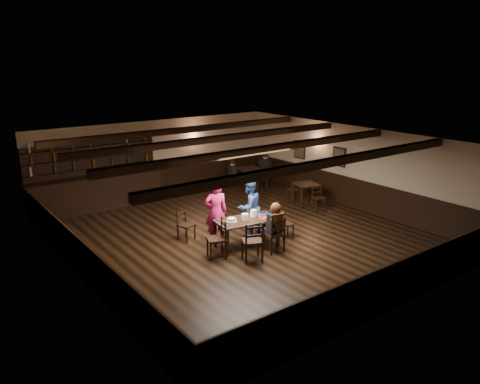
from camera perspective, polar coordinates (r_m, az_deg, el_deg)
ground at (r=13.16m, az=0.10°, el=-5.28°), size 10.00×10.00×0.00m
room_shell at (r=12.66m, az=0.03°, el=2.15°), size 9.02×10.02×2.71m
dining_table at (r=12.19m, az=0.86°, el=-3.66°), size 1.73×1.02×0.75m
chair_near_left at (r=11.30m, az=1.63°, el=-5.74°), size 0.61×0.60×1.02m
chair_near_right at (r=11.87m, az=4.41°, el=-4.91°), size 0.51×0.49×0.95m
chair_end_left at (r=11.58m, az=-2.50°, el=-5.31°), size 0.57×0.59×0.98m
chair_end_right at (r=12.90m, az=5.33°, el=-3.62°), size 0.44×0.45×0.79m
chair_far_pushed at (r=12.82m, az=-6.84°, el=-3.67°), size 0.49×0.48×0.84m
woman_pink at (r=12.45m, az=-2.94°, el=-2.42°), size 0.72×0.59×1.70m
man_blue at (r=12.93m, az=1.12°, el=-1.87°), size 0.86×0.71×1.62m
seated_person at (r=11.81m, az=4.30°, el=-3.43°), size 0.36×0.54×0.89m
cake at (r=12.00m, az=-1.03°, el=-3.41°), size 0.27×0.27×0.09m
plate_stack_a at (r=12.08m, az=0.62°, el=-3.05°), size 0.18×0.18×0.17m
plate_stack_b at (r=12.34m, az=1.64°, el=-2.60°), size 0.16×0.16×0.18m
tea_light at (r=12.30m, az=0.63°, el=-3.00°), size 0.06×0.06×0.06m
salt_shaker at (r=12.29m, az=2.41°, el=-2.90°), size 0.04×0.04×0.09m
pepper_shaker at (r=12.26m, az=2.66°, el=-3.00°), size 0.03×0.03×0.08m
drink_glass at (r=12.36m, az=1.90°, el=-2.75°), size 0.07×0.07×0.11m
menu_red at (r=12.28m, az=3.01°, el=-3.15°), size 0.28×0.21×0.00m
menu_blue at (r=12.49m, az=2.79°, el=-2.81°), size 0.40×0.33×0.00m
bar_counter at (r=15.90m, az=-17.12°, el=0.53°), size 4.49×0.70×2.20m
back_table_a at (r=15.74m, az=8.04°, el=0.64°), size 0.92×0.92×0.75m
back_table_b at (r=17.75m, az=1.03°, el=2.59°), size 0.95×0.95×0.75m
bg_patron_left at (r=17.24m, az=-0.93°, el=2.74°), size 0.26×0.37×0.70m
bg_patron_right at (r=18.04m, az=3.10°, el=3.51°), size 0.30×0.43×0.81m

